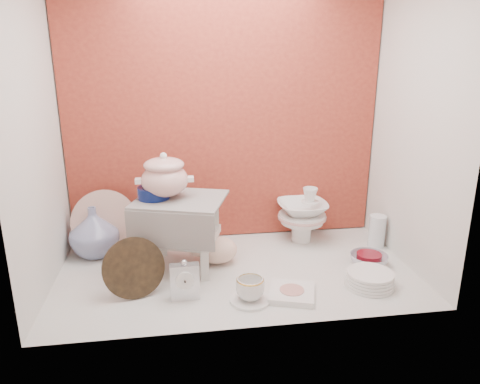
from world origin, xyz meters
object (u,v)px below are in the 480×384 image
(crystal_bowl, at_px, (369,260))
(soup_tureen, at_px, (164,175))
(plush_pig, at_px, (217,250))
(porcelain_tower, at_px, (302,214))
(blue_white_vase, at_px, (94,232))
(mantel_clock, at_px, (185,280))
(dinner_plate_stack, at_px, (370,279))
(floral_platter, at_px, (105,222))
(gold_rim_teacup, at_px, (250,288))
(step_stool, at_px, (182,233))

(crystal_bowl, bearing_deg, soup_tureen, 171.48)
(plush_pig, bearing_deg, porcelain_tower, 33.83)
(blue_white_vase, xyz_separation_m, crystal_bowl, (1.44, -0.35, -0.11))
(mantel_clock, bearing_deg, dinner_plate_stack, -2.13)
(porcelain_tower, bearing_deg, dinner_plate_stack, -73.39)
(soup_tureen, relative_size, dinner_plate_stack, 1.16)
(porcelain_tower, bearing_deg, plush_pig, -155.99)
(blue_white_vase, xyz_separation_m, mantel_clock, (0.47, -0.54, -0.04))
(soup_tureen, distance_m, dinner_plate_stack, 1.12)
(soup_tureen, distance_m, plush_pig, 0.48)
(crystal_bowl, relative_size, porcelain_tower, 0.60)
(floral_platter, height_order, crystal_bowl, floral_platter)
(blue_white_vase, distance_m, gold_rim_teacup, 0.98)
(soup_tureen, xyz_separation_m, blue_white_vase, (-0.40, 0.19, -0.35))
(crystal_bowl, xyz_separation_m, porcelain_tower, (-0.26, 0.37, 0.13))
(blue_white_vase, xyz_separation_m, gold_rim_teacup, (0.76, -0.61, -0.07))
(mantel_clock, distance_m, plush_pig, 0.38)
(floral_platter, height_order, porcelain_tower, floral_platter)
(soup_tureen, height_order, blue_white_vase, soup_tureen)
(floral_platter, distance_m, crystal_bowl, 1.45)
(plush_pig, bearing_deg, soup_tureen, -173.77)
(soup_tureen, xyz_separation_m, gold_rim_teacup, (0.36, -0.42, -0.43))
(gold_rim_teacup, height_order, dinner_plate_stack, gold_rim_teacup)
(step_stool, xyz_separation_m, mantel_clock, (0.00, -0.33, -0.09))
(plush_pig, relative_size, porcelain_tower, 0.82)
(step_stool, height_order, soup_tureen, soup_tureen)
(plush_pig, height_order, gold_rim_teacup, plush_pig)
(blue_white_vase, bearing_deg, crystal_bowl, -13.49)
(floral_platter, height_order, blue_white_vase, floral_platter)
(gold_rim_teacup, bearing_deg, crystal_bowl, 21.02)
(floral_platter, bearing_deg, soup_tureen, -33.64)
(dinner_plate_stack, xyz_separation_m, crystal_bowl, (0.09, 0.21, -0.01))
(step_stool, height_order, blue_white_vase, step_stool)
(mantel_clock, bearing_deg, crystal_bowl, 10.16)
(soup_tureen, xyz_separation_m, plush_pig, (0.26, -0.02, -0.41))
(soup_tureen, bearing_deg, gold_rim_teacup, -48.91)
(dinner_plate_stack, bearing_deg, step_stool, 158.60)
(blue_white_vase, distance_m, crystal_bowl, 1.49)
(step_stool, xyz_separation_m, plush_pig, (0.18, 0.00, -0.11))
(step_stool, relative_size, gold_rim_teacup, 3.34)
(floral_platter, distance_m, porcelain_tower, 1.13)
(soup_tureen, bearing_deg, plush_pig, -3.59)
(blue_white_vase, bearing_deg, plush_pig, -17.45)
(gold_rim_teacup, distance_m, crystal_bowl, 0.73)
(step_stool, bearing_deg, plush_pig, 18.82)
(soup_tureen, bearing_deg, floral_platter, 146.36)
(soup_tureen, height_order, porcelain_tower, soup_tureen)
(soup_tureen, height_order, crystal_bowl, soup_tureen)
(floral_platter, bearing_deg, dinner_plate_stack, -24.58)
(blue_white_vase, height_order, porcelain_tower, porcelain_tower)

